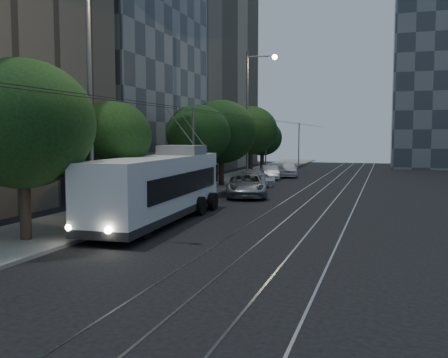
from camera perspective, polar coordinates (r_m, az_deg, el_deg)
ground at (r=21.12m, az=-0.08°, el=-6.57°), size 120.00×120.00×0.00m
sidewalk at (r=42.24m, az=-1.27°, el=-0.65°), size 5.00×90.00×0.15m
tram_rails at (r=40.07m, az=12.34°, el=-1.17°), size 4.52×90.00×0.02m
overhead_wires at (r=41.28m, az=2.03°, el=3.94°), size 2.23×90.00×6.00m
building_glass_mid at (r=49.67m, az=-13.59°, el=15.52°), size 14.40×18.40×26.80m
building_tan_far at (r=67.99m, az=-4.42°, el=16.17°), size 14.40×22.40×34.80m
trolleybus at (r=24.63m, az=-7.38°, el=-0.93°), size 3.30×12.47×5.63m
pickup_silver at (r=34.57m, az=2.66°, el=-0.71°), size 3.97×6.23×1.60m
car_white_a at (r=40.08m, az=3.64°, el=-0.16°), size 2.91×4.04×1.28m
car_white_b at (r=41.49m, az=3.01°, el=0.06°), size 2.12×4.70×1.34m
car_white_c at (r=48.54m, az=5.26°, el=0.77°), size 2.72×4.33×1.35m
car_white_d at (r=51.42m, az=7.35°, el=1.12°), size 2.65×4.88×1.58m
tree_0 at (r=20.92m, az=-22.05°, el=5.84°), size 5.60×5.60×7.20m
tree_1 at (r=25.40m, az=-12.61°, el=4.80°), size 3.86×3.86×5.96m
tree_2 at (r=36.06m, az=-2.96°, el=5.15°), size 4.65×4.65×6.44m
tree_3 at (r=40.99m, az=-0.32°, el=5.41°), size 5.77×5.77×7.14m
tree_4 at (r=49.88m, az=3.07°, el=5.56°), size 5.33×5.33×7.14m
tree_5 at (r=56.67m, az=4.39°, el=4.71°), size 4.48×4.48×5.99m
streetlamp_near at (r=21.28m, az=-14.16°, el=11.31°), size 2.65×0.44×11.11m
streetlamp_far at (r=43.69m, az=3.22°, el=8.36°), size 2.72×0.44×11.43m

